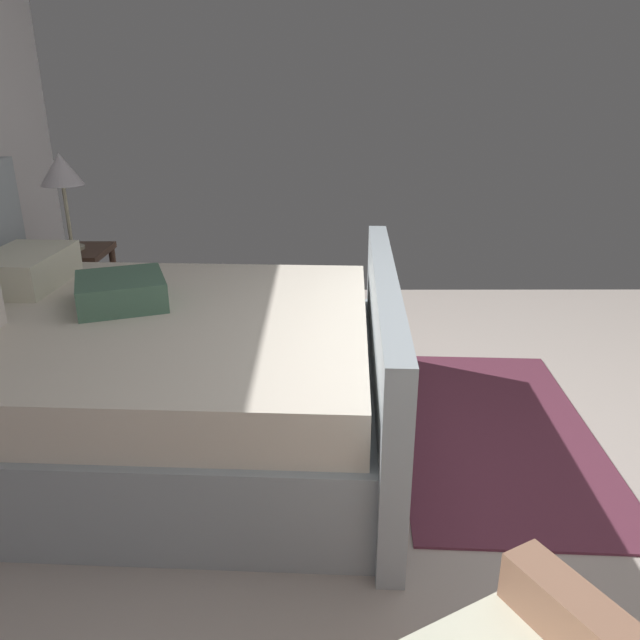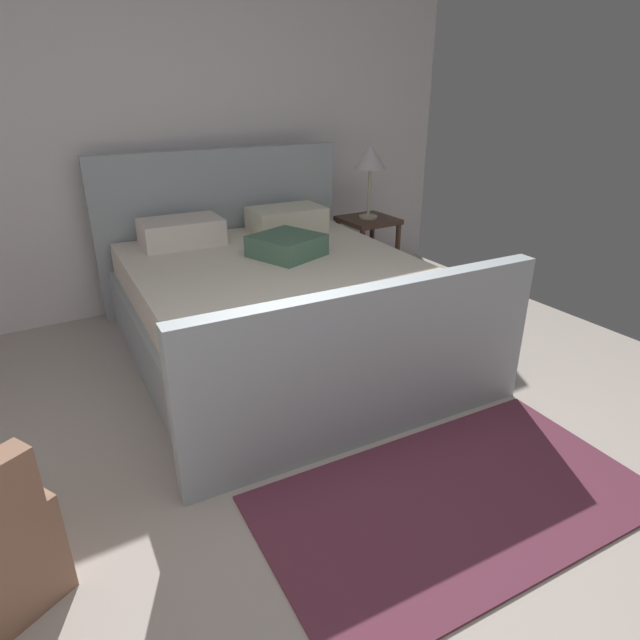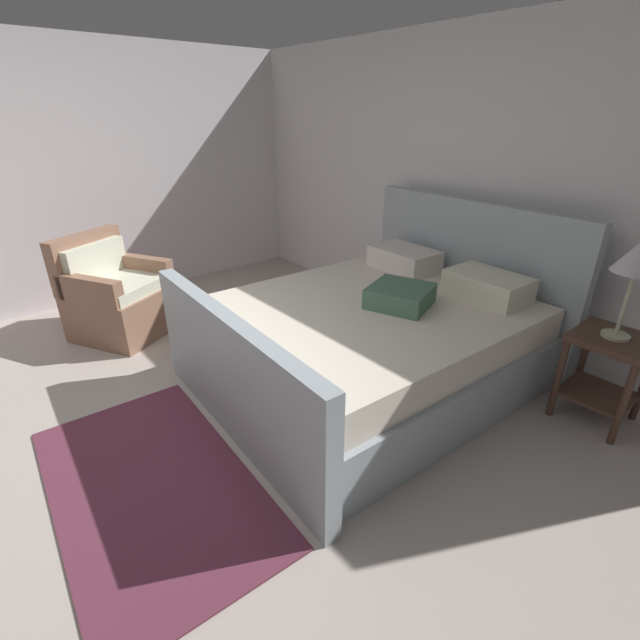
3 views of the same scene
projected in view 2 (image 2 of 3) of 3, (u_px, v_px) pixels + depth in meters
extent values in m
cube|color=#B2A59C|center=(396.00, 546.00, 2.16)|extent=(5.26, 6.04, 0.02)
cube|color=silver|center=(149.00, 144.00, 4.07)|extent=(5.38, 0.12, 2.51)
cube|color=#9AA6AD|center=(281.00, 325.00, 3.61)|extent=(1.94, 2.19, 0.40)
cube|color=#9AA6AD|center=(223.00, 228.00, 4.33)|extent=(1.95, 0.20, 1.22)
cube|color=#9AA6AD|center=(371.00, 367.00, 2.63)|extent=(1.95, 0.20, 0.84)
cube|color=silver|center=(279.00, 281.00, 3.48)|extent=(1.86, 2.12, 0.22)
cube|color=silver|center=(181.00, 232.00, 3.84)|extent=(0.58, 0.39, 0.18)
cube|color=beige|center=(287.00, 219.00, 4.20)|extent=(0.58, 0.39, 0.18)
cube|color=#466A54|center=(287.00, 246.00, 3.59)|extent=(0.51, 0.51, 0.14)
cube|color=#493024|center=(368.00, 220.00, 4.71)|extent=(0.44, 0.44, 0.04)
cube|color=#493024|center=(366.00, 264.00, 4.87)|extent=(0.40, 0.40, 0.02)
cylinder|color=#493024|center=(362.00, 262.00, 4.59)|extent=(0.04, 0.04, 0.56)
cylinder|color=#493024|center=(397.00, 256.00, 4.77)|extent=(0.04, 0.04, 0.56)
cylinder|color=#493024|center=(337.00, 251.00, 4.89)|extent=(0.04, 0.04, 0.56)
cylinder|color=#493024|center=(372.00, 245.00, 5.07)|extent=(0.04, 0.04, 0.56)
cylinder|color=#B7B293|center=(368.00, 217.00, 4.70)|extent=(0.16, 0.16, 0.02)
cylinder|color=#B7B293|center=(369.00, 192.00, 4.61)|extent=(0.02, 0.02, 0.40)
cone|color=silver|center=(370.00, 156.00, 4.49)|extent=(0.27, 0.27, 0.20)
cube|color=#602B3D|center=(456.00, 500.00, 2.38)|extent=(1.77, 1.04, 0.01)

